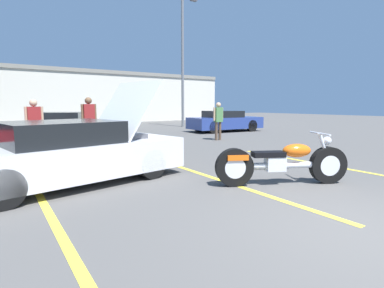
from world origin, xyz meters
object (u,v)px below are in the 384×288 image
(motorcycle, at_px, (282,163))
(spectator_by_show_car, at_px, (218,118))
(light_pole, at_px, (183,57))
(show_car_hood_open, at_px, (71,153))
(parked_car_mid_row, at_px, (61,127))
(parked_car_right_row, at_px, (225,121))
(spectator_midground, at_px, (35,122))
(spectator_near_motorcycle, at_px, (89,118))

(motorcycle, height_order, spectator_by_show_car, spectator_by_show_car)
(light_pole, bearing_deg, motorcycle, -115.29)
(show_car_hood_open, bearing_deg, parked_car_mid_row, 70.53)
(parked_car_right_row, bearing_deg, spectator_midground, -159.47)
(light_pole, height_order, show_car_hood_open, light_pole)
(spectator_midground, bearing_deg, motorcycle, -62.26)
(spectator_by_show_car, bearing_deg, spectator_midground, 178.36)
(parked_car_mid_row, bearing_deg, light_pole, 45.85)
(light_pole, distance_m, spectator_by_show_car, 9.02)
(motorcycle, bearing_deg, show_car_hood_open, 171.26)
(parked_car_mid_row, bearing_deg, show_car_hood_open, -77.36)
(motorcycle, height_order, parked_car_mid_row, parked_car_mid_row)
(parked_car_right_row, distance_m, spectator_near_motorcycle, 8.69)
(motorcycle, distance_m, show_car_hood_open, 4.06)
(spectator_near_motorcycle, bearing_deg, light_pole, 40.31)
(show_car_hood_open, xyz_separation_m, parked_car_right_row, (9.85, 7.11, -0.02))
(show_car_hood_open, xyz_separation_m, parked_car_mid_row, (1.23, 7.71, -0.02))
(parked_car_mid_row, bearing_deg, parked_car_right_row, 17.74)
(parked_car_mid_row, distance_m, spectator_midground, 3.80)
(show_car_hood_open, bearing_deg, spectator_near_motorcycle, 60.49)
(motorcycle, relative_size, parked_car_mid_row, 0.52)
(parked_car_mid_row, xyz_separation_m, spectator_midground, (-1.38, -3.52, 0.42))
(parked_car_mid_row, relative_size, spectator_near_motorcycle, 2.58)
(show_car_hood_open, xyz_separation_m, spectator_by_show_car, (6.86, 3.99, 0.36))
(light_pole, distance_m, parked_car_right_row, 6.12)
(spectator_midground, bearing_deg, spectator_by_show_car, -1.64)
(motorcycle, bearing_deg, spectator_by_show_car, 87.74)
(light_pole, bearing_deg, spectator_midground, -143.63)
(light_pole, distance_m, parked_car_mid_row, 10.37)
(light_pole, relative_size, parked_car_mid_row, 1.90)
(motorcycle, bearing_deg, spectator_midground, 144.70)
(motorcycle, distance_m, spectator_by_show_car, 7.31)
(parked_car_mid_row, relative_size, spectator_midground, 2.72)
(light_pole, height_order, spectator_near_motorcycle, light_pole)
(parked_car_right_row, relative_size, spectator_midground, 2.57)
(light_pole, bearing_deg, spectator_near_motorcycle, -139.69)
(parked_car_mid_row, height_order, spectator_midground, spectator_midground)
(spectator_by_show_car, distance_m, spectator_midground, 7.01)
(light_pole, distance_m, show_car_hood_open, 15.80)
(light_pole, relative_size, spectator_midground, 5.17)
(spectator_by_show_car, bearing_deg, spectator_near_motorcycle, 174.19)
(parked_car_mid_row, relative_size, spectator_by_show_car, 2.83)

